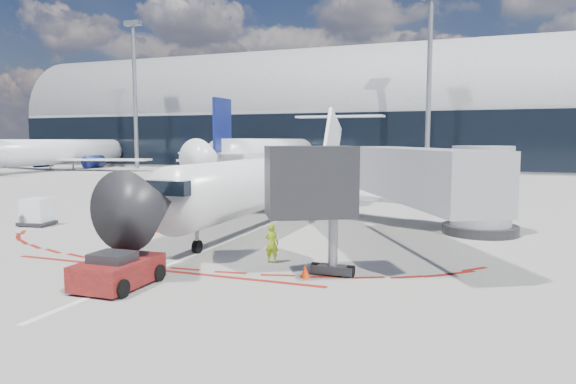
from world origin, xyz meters
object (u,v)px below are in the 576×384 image
(regional_jet, at_px, (285,178))
(ramp_worker, at_px, (272,243))
(pushback_tug, at_px, (118,271))
(uld_container, at_px, (37,212))

(regional_jet, relative_size, ramp_worker, 19.02)
(pushback_tug, distance_m, ramp_worker, 6.35)
(ramp_worker, bearing_deg, uld_container, -14.70)
(uld_container, bearing_deg, ramp_worker, -22.87)
(regional_jet, bearing_deg, pushback_tug, -89.71)
(pushback_tug, xyz_separation_m, uld_container, (-12.96, 8.89, 0.26))
(regional_jet, xyz_separation_m, ramp_worker, (3.82, -11.85, -1.80))
(regional_jet, height_order, uld_container, regional_jet)
(regional_jet, distance_m, ramp_worker, 12.58)
(uld_container, bearing_deg, pushback_tug, -44.62)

